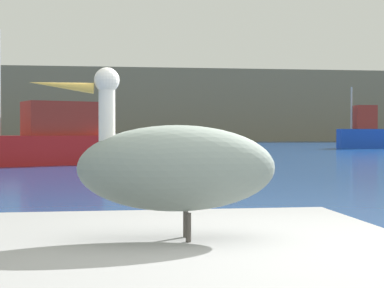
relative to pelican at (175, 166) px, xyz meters
The scene contains 4 objects.
hillside_backdrop 79.52m from the pelican, 89.42° to the left, with size 140.00×16.34×8.78m, color #7F755B.
pelican is the anchor object (origin of this frame).
fishing_boat_blue 43.95m from the pelican, 64.90° to the left, with size 4.65×1.73×4.39m.
fishing_boat_red 20.07m from the pelican, 95.62° to the left, with size 6.94×4.30×4.72m.
Camera 1 is at (-1.21, -3.02, 1.18)m, focal length 59.52 mm.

